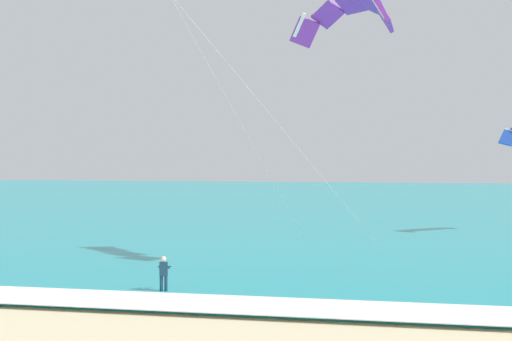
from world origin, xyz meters
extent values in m
cube|color=teal|center=(0.00, 74.64, 0.10)|extent=(200.00, 120.00, 0.20)
cube|color=white|center=(0.00, 15.64, 0.22)|extent=(200.00, 2.94, 0.04)
ellipsoid|color=yellow|center=(-5.56, 17.60, 0.03)|extent=(0.68, 1.46, 0.05)
cube|color=black|center=(-5.56, 17.85, 0.07)|extent=(0.17, 0.09, 0.04)
cube|color=black|center=(-5.56, 17.36, 0.07)|extent=(0.17, 0.09, 0.04)
cylinder|color=#143347|center=(-5.66, 17.59, 0.42)|extent=(0.14, 0.14, 0.84)
cylinder|color=#143347|center=(-5.46, 17.62, 0.42)|extent=(0.14, 0.14, 0.84)
cube|color=#143347|center=(-5.56, 17.60, 1.14)|extent=(0.37, 0.26, 0.60)
sphere|color=beige|center=(-5.56, 17.60, 1.58)|extent=(0.22, 0.22, 0.22)
cylinder|color=#143347|center=(-5.76, 17.73, 1.19)|extent=(0.18, 0.51, 0.22)
cylinder|color=#143347|center=(-5.41, 17.79, 1.19)|extent=(0.18, 0.51, 0.22)
cylinder|color=black|center=(-5.63, 17.98, 1.19)|extent=(0.55, 0.13, 0.04)
cube|color=#3F3F42|center=(-5.58, 17.72, 0.92)|extent=(0.13, 0.10, 0.10)
cube|color=purple|center=(3.81, 24.50, 13.14)|extent=(1.08, 1.72, 1.74)
cube|color=white|center=(3.53, 24.17, 13.50)|extent=(0.80, 0.72, 1.32)
cube|color=purple|center=(3.24, 25.76, 14.05)|extent=(1.59, 1.91, 1.47)
cube|color=purple|center=(2.14, 26.94, 14.37)|extent=(1.91, 1.86, 0.86)
cube|color=purple|center=(0.77, 27.79, 14.05)|extent=(1.97, 1.60, 1.47)
cube|color=white|center=(0.49, 27.46, 14.41)|extent=(1.15, 1.01, 0.87)
cube|color=purple|center=(-0.57, 28.12, 13.14)|extent=(1.81, 1.17, 1.74)
cube|color=white|center=(-0.85, 27.78, 13.50)|extent=(0.84, 0.72, 1.32)
cylinder|color=#B2B2B7|center=(-0.84, 21.24, 7.17)|extent=(9.33, 6.55, 11.95)
cylinder|color=#B2B2B7|center=(-3.03, 23.05, 7.17)|extent=(4.95, 10.16, 11.95)
cube|color=blue|center=(13.16, 40.65, 7.36)|extent=(1.40, 1.00, 1.31)
cube|color=white|center=(12.92, 40.94, 7.60)|extent=(0.66, 0.58, 1.03)
camera|label=1|loc=(3.13, -8.12, 5.97)|focal=44.09mm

